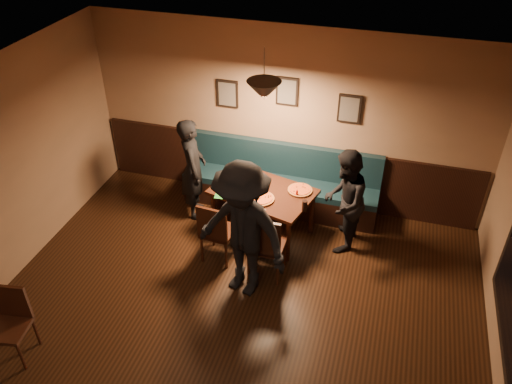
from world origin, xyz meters
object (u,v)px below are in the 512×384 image
diner_left (193,169)px  diner_right (344,201)px  dining_table (263,211)px  soda_glass (305,206)px  tabasco_bottle (297,193)px  diner_front (242,231)px  cafe_chair_far (8,328)px  booth_bench (280,180)px  chair_near_left (219,230)px  chair_near_right (267,243)px

diner_left → diner_right: bearing=-116.9°
dining_table → diner_left: (-1.12, 0.16, 0.43)m
soda_glass → tabasco_bottle: bearing=120.9°
diner_front → cafe_chair_far: 2.79m
diner_right → diner_left: bearing=-91.0°
tabasco_bottle → cafe_chair_far: 3.87m
booth_bench → soda_glass: 1.15m
dining_table → diner_right: size_ratio=0.90×
chair_near_left → diner_left: bearing=134.0°
chair_near_right → dining_table: bearing=109.5°
booth_bench → soda_glass: size_ratio=19.55×
diner_left → diner_front: diner_front is taller
tabasco_bottle → cafe_chair_far: cafe_chair_far is taller
dining_table → diner_front: diner_front is taller
dining_table → soda_glass: 0.84m
booth_bench → soda_glass: bearing=-59.1°
diner_left → diner_front: 1.79m
tabasco_bottle → chair_near_left: bearing=-143.1°
diner_front → soda_glass: bearing=72.3°
diner_front → cafe_chair_far: size_ratio=2.09×
dining_table → chair_near_left: bearing=-106.5°
chair_near_left → chair_near_right: chair_near_right is taller
diner_right → tabasco_bottle: bearing=-84.5°
diner_front → soda_glass: diner_front is taller
chair_near_left → booth_bench: bearing=74.4°
soda_glass → booth_bench: bearing=120.9°
diner_right → diner_front: bearing=-39.2°
chair_near_right → soda_glass: (0.37, 0.53, 0.30)m
tabasco_bottle → diner_left: bearing=173.9°
diner_right → diner_front: 1.62m
cafe_chair_far → chair_near_right: bearing=-147.4°
diner_right → soda_glass: size_ratio=9.97×
diner_front → cafe_chair_far: (-2.13, -1.72, -0.49)m
chair_near_left → soda_glass: (1.08, 0.41, 0.34)m
diner_front → chair_near_left: bearing=151.5°
dining_table → diner_left: bearing=-173.3°
cafe_chair_far → tabasco_bottle: bearing=-140.4°
chair_near_left → diner_right: (1.56, 0.72, 0.29)m
diner_right → tabasco_bottle: size_ratio=12.69×
chair_near_left → tabasco_bottle: bearing=41.8°
dining_table → diner_right: diner_right is taller
booth_bench → diner_right: size_ratio=1.96×
cafe_chair_far → diner_left: bearing=-116.1°
chair_near_left → diner_right: 1.74m
booth_bench → diner_left: diner_left is taller
booth_bench → diner_left: size_ratio=1.87×
diner_right → tabasco_bottle: diner_right is taller
chair_near_right → diner_left: 1.74m
chair_near_left → tabasco_bottle: 1.19m
soda_glass → cafe_chair_far: bearing=-136.2°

